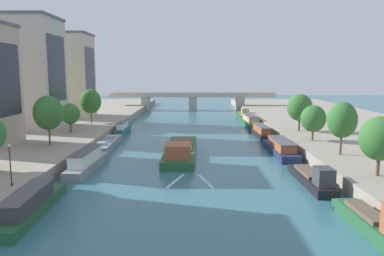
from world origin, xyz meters
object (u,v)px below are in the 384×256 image
Objects in this scene: tree_right_midway at (380,139)px; tree_left_past_mid at (70,114)px; tree_left_second at (48,113)px; lamppost_left_bank at (10,163)px; moored_boat_right_lone at (250,121)px; moored_boat_right_end at (243,114)px; moored_boat_left_downstream at (87,161)px; moored_boat_right_midway at (280,148)px; barge_midriver at (181,150)px; moored_boat_right_upstream at (375,223)px; moored_boat_right_near at (261,132)px; moored_boat_left_end at (30,204)px; bridge_far at (193,99)px; tree_right_far at (342,120)px; tree_right_by_lamp at (313,119)px; moored_boat_left_gap_after at (108,143)px; tree_right_past_mid at (300,108)px; moored_boat_left_far at (123,129)px; tree_left_midway at (91,101)px; moored_boat_right_second at (313,178)px.

tree_left_past_mid is at bearing 145.67° from tree_right_midway.
lamppost_left_bank is at bearing -78.62° from tree_left_second.
lamppost_left_bank is (-31.86, -55.15, 2.96)m from moored_boat_right_lone.
moored_boat_left_downstream is at bearing -115.73° from moored_boat_right_end.
moored_boat_left_downstream is at bearing -160.90° from moored_boat_right_midway.
barge_midriver is 53.38m from moored_boat_right_end.
moored_boat_right_near is at bearing 91.11° from moored_boat_right_upstream.
moored_boat_right_upstream is (29.21, -4.04, 0.01)m from moored_boat_left_end.
bridge_far is at bearing 81.44° from moored_boat_left_end.
tree_right_far is 1.73× the size of lamppost_left_bank.
tree_right_by_lamp is (5.27, -46.99, 4.52)m from moored_boat_right_end.
moored_boat_left_gap_after is 36.48m from tree_right_past_mid.
tree_right_midway is (43.01, -29.37, 0.57)m from tree_left_past_mid.
tree_left_past_mid reaches higher than moored_boat_left_far.
tree_right_past_mid reaches higher than moored_boat_right_upstream.
moored_boat_right_upstream is 0.69× the size of moored_boat_right_lone.
bridge_far reaches higher than moored_boat_left_far.
tree_right_by_lamp is at bearing 24.16° from moored_boat_right_midway.
moored_boat_left_end is at bearing -45.32° from lamppost_left_bank.
moored_boat_left_downstream is 1.26× the size of moored_boat_right_upstream.
tree_left_past_mid is at bearing -131.31° from moored_boat_left_far.
moored_boat_right_near is at bearing 19.07° from moored_boat_left_gap_after.
tree_right_by_lamp is (5.23, 32.32, 4.37)m from moored_boat_right_upstream.
tree_left_midway reaches higher than moored_boat_left_far.
bridge_far is (-13.83, 54.78, 2.81)m from moored_boat_right_near.
tree_left_past_mid is (-8.84, 20.41, 4.12)m from moored_boat_left_downstream.
barge_midriver is 3.97× the size of tree_left_past_mid.
moored_boat_left_end is 31.65m from moored_boat_left_gap_after.
moored_boat_right_end reaches higher than moored_boat_right_lone.
tree_right_far is 81.40m from bridge_far.
moored_boat_right_upstream is at bearing -97.86° from tree_right_past_mid.
moored_boat_left_end is at bearing -89.72° from moored_boat_left_far.
lamppost_left_bank is at bearing -93.99° from moored_boat_left_far.
moored_boat_right_upstream is 29.70m from moored_boat_right_midway.
moored_boat_left_downstream is at bearing -160.00° from tree_right_by_lamp.
tree_right_far is at bearing -23.61° from tree_left_past_mid.
moored_boat_right_lone is at bearing 12.91° from tree_left_midway.
moored_boat_left_end is 0.97× the size of moored_boat_right_near.
moored_boat_right_end reaches higher than moored_boat_left_end.
moored_boat_left_far is 57.63m from moored_boat_right_upstream.
barge_midriver reaches higher than moored_boat_left_downstream.
moored_boat_left_end is at bearing -138.09° from moored_boat_right_midway.
barge_midriver is at bearing 1.91° from tree_left_second.
tree_left_midway is at bearing 104.39° from moored_boat_left_downstream.
tree_right_midway is at bearing -90.59° from tree_right_past_mid.
tree_left_midway is 1.16× the size of tree_right_midway.
moored_boat_right_end is at bearing 64.27° from moored_boat_left_downstream.
moored_boat_right_second is 0.21× the size of bridge_far.
moored_boat_right_second is 8.30m from tree_right_midway.
tree_right_past_mid is at bearing -72.11° from moored_boat_right_lone.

